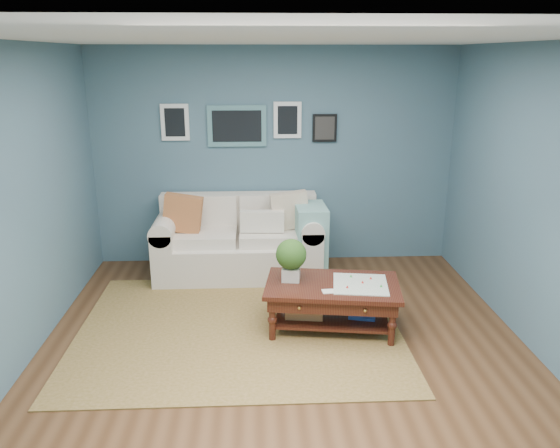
{
  "coord_description": "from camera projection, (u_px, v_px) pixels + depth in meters",
  "views": [
    {
      "loc": [
        -0.25,
        -4.27,
        2.58
      ],
      "look_at": [
        -0.0,
        1.0,
        0.94
      ],
      "focal_mm": 35.0,
      "sensor_mm": 36.0,
      "label": 1
    }
  ],
  "objects": [
    {
      "name": "room_shell",
      "position": [
        284.0,
        210.0,
        4.5
      ],
      "size": [
        5.0,
        5.02,
        2.7
      ],
      "color": "brown",
      "rests_on": "ground"
    },
    {
      "name": "area_rug",
      "position": [
        239.0,
        328.0,
        5.37
      ],
      "size": [
        3.12,
        2.5,
        0.01
      ],
      "primitive_type": "cube",
      "color": "brown",
      "rests_on": "ground"
    },
    {
      "name": "loveseat",
      "position": [
        246.0,
        240.0,
        6.64
      ],
      "size": [
        2.03,
        0.92,
        1.05
      ],
      "color": "white",
      "rests_on": "ground"
    },
    {
      "name": "coffee_table",
      "position": [
        325.0,
        291.0,
        5.28
      ],
      "size": [
        1.37,
        0.92,
        0.89
      ],
      "rotation": [
        0.0,
        0.0,
        -0.14
      ],
      "color": "#36110C",
      "rests_on": "ground"
    }
  ]
}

